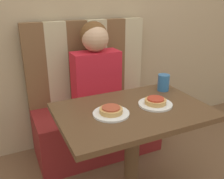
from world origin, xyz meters
TOP-DOWN VIEW (x-y plane):
  - wall_back at (0.00, 0.94)m, footprint 7.00×0.05m
  - booth_seat at (0.00, 0.64)m, footprint 1.10×0.50m
  - booth_backrest at (0.00, 0.85)m, footprint 1.10×0.07m
  - dining_table at (0.00, 0.00)m, footprint 0.95×0.64m
  - person at (0.00, 0.64)m, footprint 0.40×0.25m
  - plate_left at (-0.16, -0.01)m, footprint 0.22×0.22m
  - plate_right at (0.16, -0.01)m, footprint 0.22×0.22m
  - pizza_left at (-0.16, -0.01)m, footprint 0.14×0.14m
  - pizza_right at (0.16, -0.01)m, footprint 0.14×0.14m
  - drinking_cup at (0.36, 0.19)m, footprint 0.09×0.09m

SIDE VIEW (x-z plane):
  - booth_seat at x=0.00m, z-range 0.00..0.45m
  - dining_table at x=0.00m, z-range 0.25..0.96m
  - plate_left at x=-0.16m, z-range 0.71..0.72m
  - plate_right at x=0.16m, z-range 0.71..0.72m
  - pizza_left at x=-0.16m, z-range 0.72..0.76m
  - pizza_right at x=0.16m, z-range 0.72..0.76m
  - drinking_cup at x=0.36m, z-range 0.71..0.83m
  - booth_backrest at x=0.00m, z-range 0.45..1.17m
  - person at x=0.00m, z-range 0.46..1.20m
  - wall_back at x=0.00m, z-range 0.00..2.60m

